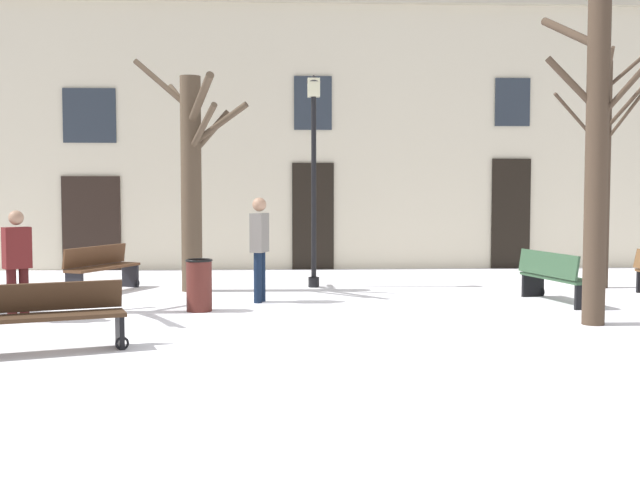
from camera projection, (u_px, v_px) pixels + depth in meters
ground_plane at (326, 325)px, 11.44m from camera, size 30.15×30.15×0.00m
building_facade at (306, 128)px, 19.46m from camera, size 18.85×0.60×6.81m
tree_near_facade at (192, 173)px, 15.11m from camera, size 2.32×2.35×4.51m
tree_center at (596, 135)px, 11.36m from camera, size 1.75×1.92×5.18m
tree_foreground at (606, 165)px, 15.61m from camera, size 2.58×1.34×5.03m
streetlamp at (314, 159)px, 15.73m from camera, size 0.30×0.30×4.21m
litter_bin at (199, 285)px, 12.73m from camera, size 0.44×0.44×0.84m
bench_back_to_back_right at (555, 277)px, 13.67m from camera, size 0.90×1.84×0.89m
bench_far_corner at (101, 267)px, 15.12m from camera, size 1.16×1.84×0.88m
bench_by_litter_bin at (46, 316)px, 9.55m from camera, size 1.92×1.08×0.83m
person_strolling at (17, 260)px, 11.70m from camera, size 0.44×0.40×1.65m
person_crossing_plaza at (259, 244)px, 13.70m from camera, size 0.33×0.43×1.82m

